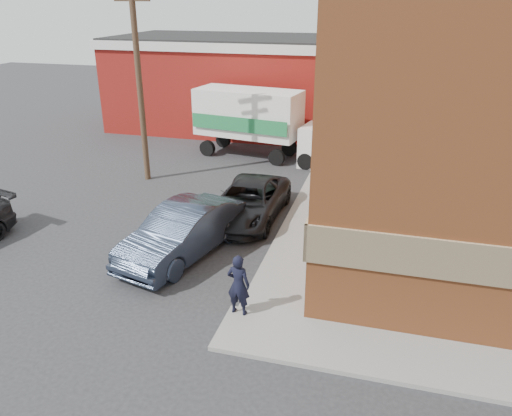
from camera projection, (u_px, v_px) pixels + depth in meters
The scene contains 8 objects.
ground at pixel (249, 312), 13.44m from camera, with size 90.00×90.00×0.00m, color #28282B.
sidewalk_west at pixel (321, 194), 21.25m from camera, with size 1.80×18.00×0.12m, color gray.
warehouse at pixel (245, 83), 31.54m from camera, with size 16.30×8.30×5.60m.
utility_pole at pixel (139, 75), 21.39m from camera, with size 2.00×0.26×9.00m.
man at pixel (238, 285), 12.88m from camera, with size 0.62×0.41×1.70m, color black.
sedan at pixel (183, 232), 16.08m from camera, with size 1.77×5.09×1.68m, color #2A3446.
suv_a at pixel (249, 201), 18.84m from camera, with size 2.34×5.07×1.41m, color black.
box_truck at pixel (260, 120), 25.60m from camera, with size 7.29×3.16×3.48m.
Camera 1 is at (3.17, -10.81, 7.84)m, focal length 35.00 mm.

